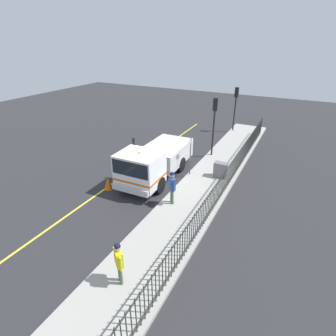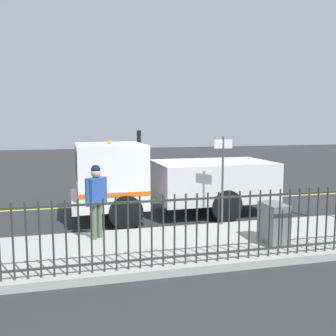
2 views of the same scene
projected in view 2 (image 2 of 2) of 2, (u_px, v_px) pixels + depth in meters
ground_plane at (164, 217)px, 11.82m from camera, size 59.55×59.55×0.00m
sidewalk_slab at (194, 246)px, 8.85m from camera, size 2.90×27.07×0.16m
lane_marking at (151, 203)px, 13.76m from camera, size 0.12×24.36×0.01m
work_truck at (159, 177)px, 11.70m from camera, size 2.48×6.36×2.68m
worker_standing at (96, 194)px, 9.01m from camera, size 0.51×0.53×1.80m
iron_fence at (213, 227)px, 7.54m from camera, size 0.04×23.04×1.43m
utility_cabinet at (274, 223)px, 8.74m from camera, size 0.77×0.45×0.94m
traffic_cone at (86, 197)px, 12.97m from camera, size 0.52×0.52×0.74m
street_sign at (223, 170)px, 10.20m from camera, size 0.07×0.50×2.41m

